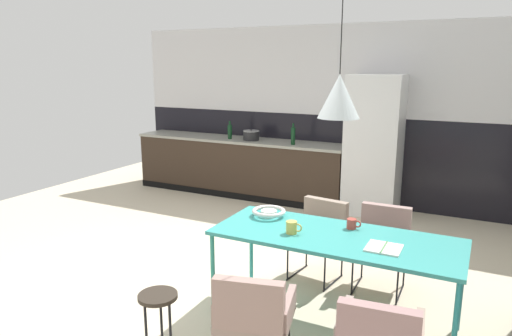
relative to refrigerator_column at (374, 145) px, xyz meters
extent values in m
plane|color=beige|center=(-0.74, -3.06, -0.97)|extent=(9.04, 9.04, 0.00)
cube|color=black|center=(-0.74, 0.36, -0.31)|extent=(6.61, 0.12, 1.32)
cube|color=silver|center=(-0.74, 0.36, 1.01)|extent=(6.61, 0.12, 1.32)
cube|color=#36281D|center=(-2.14, 0.00, -0.53)|extent=(3.52, 0.60, 0.87)
cube|color=#9A998C|center=(-2.14, 0.00, -0.08)|extent=(3.55, 0.63, 0.04)
cube|color=black|center=(-2.14, -0.30, -0.92)|extent=(3.52, 0.01, 0.10)
cube|color=silver|center=(0.00, 0.00, 0.00)|extent=(0.73, 0.60, 1.94)
cube|color=teal|center=(0.40, -3.05, -0.23)|extent=(1.93, 0.77, 0.03)
cylinder|color=teal|center=(-0.52, -2.70, -0.61)|extent=(0.04, 0.04, 0.73)
cylinder|color=teal|center=(1.33, -2.70, -0.61)|extent=(0.04, 0.04, 0.73)
cylinder|color=teal|center=(-0.52, -3.39, -0.61)|extent=(0.04, 0.04, 0.73)
cylinder|color=teal|center=(1.33, -3.39, -0.61)|extent=(0.04, 0.04, 0.73)
cube|color=gray|center=(0.01, -2.35, -0.58)|extent=(0.54, 0.52, 0.06)
cube|color=gray|center=(0.03, -2.16, -0.38)|extent=(0.46, 0.14, 0.34)
cube|color=gray|center=(0.22, -2.39, -0.48)|extent=(0.11, 0.42, 0.14)
cube|color=gray|center=(-0.21, -2.32, -0.48)|extent=(0.11, 0.42, 0.14)
cylinder|color=black|center=(0.18, -2.57, -0.79)|extent=(0.02, 0.02, 0.36)
cylinder|color=black|center=(-0.22, -2.51, -0.79)|extent=(0.02, 0.02, 0.36)
cylinder|color=black|center=(0.23, -2.20, -0.79)|extent=(0.02, 0.02, 0.36)
cylinder|color=black|center=(-0.16, -2.14, -0.79)|extent=(0.02, 0.02, 0.36)
cylinder|color=black|center=(0.20, -2.38, -0.96)|extent=(0.07, 0.41, 0.02)
cylinder|color=black|center=(-0.19, -2.33, -0.96)|extent=(0.07, 0.41, 0.02)
cube|color=gray|center=(0.12, -3.87, -0.57)|extent=(0.58, 0.56, 0.06)
cube|color=gray|center=(0.17, -4.07, -0.37)|extent=(0.46, 0.19, 0.34)
cube|color=gray|center=(-0.09, -3.92, -0.47)|extent=(0.15, 0.41, 0.14)
cube|color=gray|center=(0.33, -3.82, -0.47)|extent=(0.15, 0.41, 0.14)
cylinder|color=black|center=(-0.12, -3.73, -0.79)|extent=(0.02, 0.02, 0.37)
cylinder|color=black|center=(0.27, -3.64, -0.79)|extent=(0.02, 0.02, 0.37)
cube|color=gray|center=(0.62, -2.33, -0.58)|extent=(0.49, 0.47, 0.06)
cube|color=gray|center=(0.62, -2.13, -0.37)|extent=(0.46, 0.09, 0.35)
cube|color=gray|center=(0.84, -2.32, -0.48)|extent=(0.05, 0.41, 0.14)
cube|color=gray|center=(0.40, -2.33, -0.48)|extent=(0.05, 0.41, 0.14)
cylinder|color=black|center=(0.82, -2.51, -0.79)|extent=(0.02, 0.02, 0.37)
cylinder|color=black|center=(0.42, -2.52, -0.79)|extent=(0.02, 0.02, 0.37)
cylinder|color=black|center=(0.82, -2.13, -0.79)|extent=(0.02, 0.02, 0.37)
cylinder|color=black|center=(0.42, -2.14, -0.79)|extent=(0.02, 0.02, 0.37)
cylinder|color=black|center=(0.82, -2.32, -0.96)|extent=(0.02, 0.41, 0.02)
cylinder|color=black|center=(0.42, -2.33, -0.96)|extent=(0.02, 0.41, 0.02)
cube|color=gray|center=(0.96, -4.02, -0.36)|extent=(0.46, 0.13, 0.32)
cube|color=gray|center=(0.72, -3.84, -0.45)|extent=(0.09, 0.42, 0.14)
cube|color=gray|center=(1.16, -3.80, -0.45)|extent=(0.09, 0.42, 0.14)
cylinder|color=silver|center=(-0.26, -2.86, -0.19)|extent=(0.14, 0.14, 0.05)
torus|color=silver|center=(-0.26, -2.86, -0.17)|extent=(0.30, 0.30, 0.04)
cube|color=white|center=(0.74, -3.15, -0.21)|extent=(0.12, 0.24, 0.01)
cube|color=white|center=(0.86, -3.15, -0.21)|extent=(0.12, 0.24, 0.01)
cube|color=#4C7F4C|center=(0.80, -3.15, -0.20)|extent=(0.01, 0.24, 0.00)
cylinder|color=gold|center=(0.08, -3.16, -0.16)|extent=(0.09, 0.09, 0.10)
torus|color=gold|center=(0.13, -3.16, -0.16)|extent=(0.07, 0.01, 0.07)
cylinder|color=#B23D33|center=(0.47, -2.84, -0.17)|extent=(0.08, 0.08, 0.08)
torus|color=#B23D33|center=(0.53, -2.84, -0.17)|extent=(0.06, 0.01, 0.06)
cylinder|color=black|center=(-1.89, -0.05, 0.01)|extent=(0.25, 0.25, 0.14)
cylinder|color=gray|center=(-1.89, -0.05, 0.09)|extent=(0.26, 0.26, 0.01)
sphere|color=black|center=(-1.89, -0.05, 0.11)|extent=(0.02, 0.02, 0.02)
cylinder|color=#0F3319|center=(-1.15, -0.14, 0.07)|extent=(0.07, 0.07, 0.26)
cylinder|color=#0F3319|center=(-1.15, -0.14, 0.23)|extent=(0.03, 0.03, 0.06)
cylinder|color=#0F3319|center=(-2.26, -0.08, 0.06)|extent=(0.07, 0.07, 0.23)
cylinder|color=#0F3319|center=(-2.26, -0.08, 0.20)|extent=(0.03, 0.03, 0.06)
cylinder|color=#2D261E|center=(-0.61, -3.99, -0.53)|extent=(0.29, 0.29, 0.03)
cylinder|color=black|center=(-0.51, -3.99, -0.76)|extent=(0.02, 0.02, 0.42)
cylinder|color=black|center=(-0.66, -3.90, -0.76)|extent=(0.02, 0.02, 0.42)
cylinder|color=black|center=(-0.66, -4.08, -0.76)|extent=(0.02, 0.02, 0.42)
cylinder|color=black|center=(0.40, -3.09, 1.33)|extent=(0.01, 0.01, 0.60)
cone|color=silver|center=(0.40, -3.09, 0.87)|extent=(0.31, 0.31, 0.32)
camera|label=1|loc=(1.39, -6.38, 1.10)|focal=32.39mm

